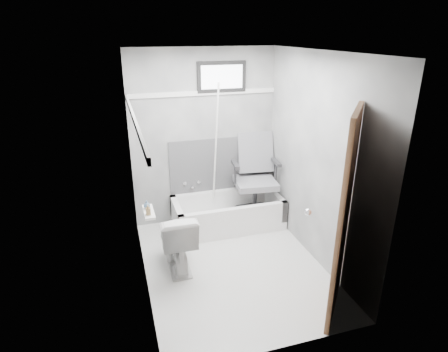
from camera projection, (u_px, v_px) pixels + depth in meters
name	position (u px, v px, depth m)	size (l,w,h in m)	color
floor	(233.00, 265.00, 4.42)	(2.60, 2.60, 0.00)	white
ceiling	(235.00, 52.00, 3.55)	(2.60, 2.60, 0.00)	silver
wall_back	(204.00, 138.00, 5.14)	(2.00, 0.02, 2.40)	slate
wall_front	(287.00, 227.00, 2.82)	(2.00, 0.02, 2.40)	slate
wall_left	(138.00, 180.00, 3.71)	(0.02, 2.60, 2.40)	slate
wall_right	(317.00, 161.00, 4.25)	(0.02, 2.60, 2.40)	slate
bathtub	(228.00, 212.00, 5.23)	(1.50, 0.70, 0.42)	white
office_chair	(256.00, 177.00, 5.19)	(0.66, 0.66, 1.14)	slate
toilet	(177.00, 239.00, 4.28)	(0.41, 0.73, 0.71)	silver
door	(390.00, 230.00, 3.18)	(0.78, 0.78, 2.00)	brown
window	(222.00, 77.00, 4.90)	(0.66, 0.04, 0.40)	black
backerboard	(222.00, 164.00, 5.35)	(1.50, 0.02, 0.78)	#4C4C4F
trim_back	(203.00, 93.00, 4.91)	(2.00, 0.02, 0.06)	white
trim_left	(134.00, 118.00, 3.49)	(0.02, 2.60, 0.06)	white
pole	(215.00, 153.00, 5.01)	(0.02, 0.02, 1.95)	white
shelf	(149.00, 212.00, 3.72)	(0.10, 0.32, 0.03)	white
soap_bottle_a	(148.00, 210.00, 3.62)	(0.05, 0.05, 0.10)	#9A7D4D
soap_bottle_b	(147.00, 204.00, 3.75)	(0.06, 0.06, 0.08)	#486585
faucet	(192.00, 184.00, 5.30)	(0.26, 0.10, 0.16)	silver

